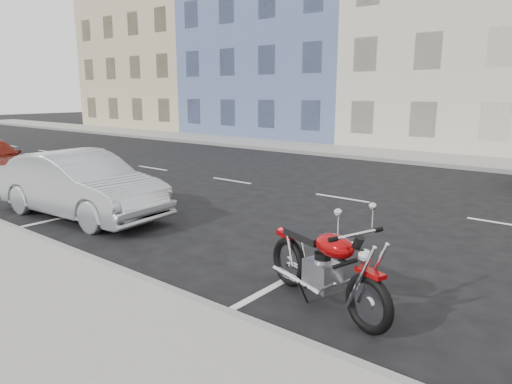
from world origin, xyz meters
TOP-DOWN VIEW (x-y plane):
  - ground at (0.00, 0.00)m, footprint 120.00×120.00m
  - sidewalk_far at (-5.00, 8.70)m, footprint 80.00×3.40m
  - curb_near at (-5.00, -7.00)m, footprint 80.00×0.12m
  - curb_far at (-5.00, 7.00)m, footprint 80.00×0.12m
  - bldg_far_west at (-26.00, 16.30)m, footprint 12.00×12.00m
  - bldg_blue at (-14.00, 16.30)m, footprint 12.00×12.00m
  - bldg_cream at (-2.00, 16.30)m, footprint 12.00×12.00m
  - motorcycle at (1.68, -6.16)m, footprint 2.24×1.05m
  - sedan_silver at (-5.76, -5.41)m, footprint 4.61×1.89m

SIDE VIEW (x-z plane):
  - ground at x=0.00m, z-range 0.00..0.00m
  - sidewalk_far at x=-5.00m, z-range 0.00..0.15m
  - curb_near at x=-5.00m, z-range 0.00..0.16m
  - curb_far at x=-5.00m, z-range 0.00..0.16m
  - motorcycle at x=1.68m, z-range -0.05..1.12m
  - sedan_silver at x=-5.76m, z-range 0.00..1.49m
  - bldg_cream at x=-2.00m, z-range 0.00..11.50m
  - bldg_far_west at x=-26.00m, z-range 0.00..12.00m
  - bldg_blue at x=-14.00m, z-range 0.00..13.00m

